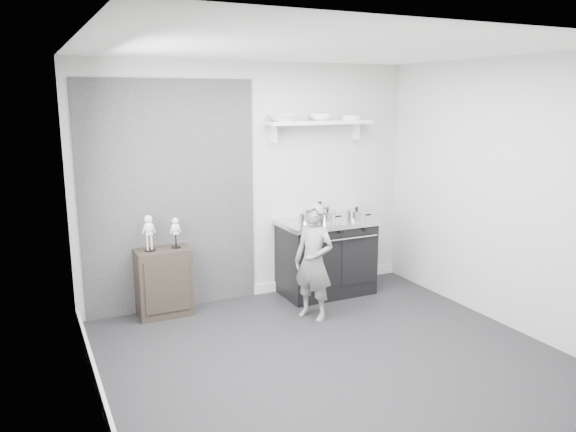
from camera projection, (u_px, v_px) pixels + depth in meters
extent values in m
plane|color=black|center=(328.00, 355.00, 5.13)|extent=(4.00, 4.00, 0.00)
cube|color=#AFAFAC|center=(252.00, 182.00, 6.43)|extent=(4.00, 0.02, 2.70)
cube|color=#AFAFAC|center=(485.00, 266.00, 3.26)|extent=(4.00, 0.02, 2.70)
cube|color=#AFAFAC|center=(87.00, 235.00, 4.00)|extent=(0.02, 3.60, 2.70)
cube|color=#AFAFAC|center=(501.00, 194.00, 5.70)|extent=(0.02, 3.60, 2.70)
cube|color=silver|center=(333.00, 48.00, 4.56)|extent=(4.00, 3.60, 0.02)
cube|color=black|center=(171.00, 198.00, 6.04)|extent=(1.90, 0.02, 2.50)
cube|color=silver|center=(327.00, 278.00, 7.11)|extent=(2.00, 0.03, 0.12)
cube|color=silver|center=(103.00, 399.00, 4.28)|extent=(0.03, 3.60, 0.12)
cube|color=silver|center=(319.00, 122.00, 6.52)|extent=(1.30, 0.26, 0.04)
cube|color=silver|center=(274.00, 134.00, 6.37)|extent=(0.03, 0.12, 0.20)
cube|color=silver|center=(356.00, 131.00, 6.84)|extent=(0.03, 0.12, 0.20)
cube|color=black|center=(326.00, 259.00, 6.69)|extent=(1.06, 0.63, 0.84)
cube|color=silver|center=(326.00, 222.00, 6.59)|extent=(1.12, 0.68, 0.05)
cube|color=black|center=(320.00, 267.00, 6.30)|extent=(0.44, 0.02, 0.55)
cube|color=black|center=(358.00, 261.00, 6.51)|extent=(0.44, 0.02, 0.55)
cylinder|color=silver|center=(341.00, 239.00, 6.31)|extent=(0.95, 0.02, 0.02)
cylinder|color=black|center=(316.00, 235.00, 6.18)|extent=(0.04, 0.03, 0.04)
cylinder|color=black|center=(341.00, 232.00, 6.31)|extent=(0.04, 0.03, 0.04)
cylinder|color=black|center=(365.00, 229.00, 6.44)|extent=(0.04, 0.03, 0.04)
cube|color=black|center=(164.00, 282.00, 6.00)|extent=(0.57, 0.33, 0.74)
imported|color=slate|center=(314.00, 262.00, 5.88)|extent=(0.48, 0.54, 1.24)
cylinder|color=silver|center=(308.00, 219.00, 6.37)|extent=(0.22, 0.22, 0.12)
cylinder|color=silver|center=(309.00, 213.00, 6.35)|extent=(0.23, 0.23, 0.02)
sphere|color=black|center=(309.00, 211.00, 6.35)|extent=(0.04, 0.04, 0.04)
cylinder|color=black|center=(320.00, 218.00, 6.43)|extent=(0.10, 0.02, 0.02)
cylinder|color=silver|center=(320.00, 212.00, 6.69)|extent=(0.24, 0.24, 0.14)
cylinder|color=silver|center=(320.00, 206.00, 6.67)|extent=(0.25, 0.25, 0.02)
sphere|color=black|center=(320.00, 203.00, 6.67)|extent=(0.04, 0.04, 0.04)
cylinder|color=black|center=(332.00, 211.00, 6.76)|extent=(0.10, 0.02, 0.02)
cylinder|color=silver|center=(356.00, 216.00, 6.52)|extent=(0.22, 0.22, 0.11)
cylinder|color=silver|center=(357.00, 211.00, 6.51)|extent=(0.22, 0.22, 0.02)
sphere|color=black|center=(357.00, 208.00, 6.50)|extent=(0.04, 0.04, 0.04)
cylinder|color=black|center=(367.00, 215.00, 6.59)|extent=(0.10, 0.02, 0.02)
cylinder|color=silver|center=(327.00, 217.00, 6.43)|extent=(0.18, 0.18, 0.12)
cylinder|color=silver|center=(327.00, 212.00, 6.42)|extent=(0.19, 0.19, 0.02)
sphere|color=black|center=(328.00, 210.00, 6.41)|extent=(0.03, 0.03, 0.03)
cylinder|color=black|center=(337.00, 216.00, 6.49)|extent=(0.10, 0.02, 0.02)
imported|color=white|center=(283.00, 118.00, 6.31)|extent=(0.34, 0.34, 0.08)
imported|color=white|center=(321.00, 117.00, 6.51)|extent=(0.25, 0.25, 0.08)
cylinder|color=silver|center=(351.00, 117.00, 6.69)|extent=(0.24, 0.24, 0.06)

